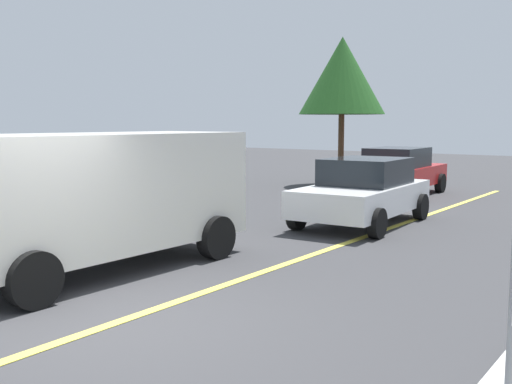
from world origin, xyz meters
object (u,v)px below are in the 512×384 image
object	(u,v)px
white_van	(94,192)
tree_centre_verge	(342,76)
car_white_near_curb	(363,191)
car_red_approaching	(399,171)

from	to	relation	value
white_van	tree_centre_verge	size ratio (longest dim) A/B	0.95
white_van	tree_centre_verge	distance (m)	14.42
car_white_near_curb	tree_centre_verge	xyz separation A→B (m)	(7.28, 4.52, 3.29)
car_red_approaching	car_white_near_curb	size ratio (longest dim) A/B	1.06
white_van	car_white_near_curb	size ratio (longest dim) A/B	1.22
white_van	car_red_approaching	distance (m)	12.24
car_red_approaching	white_van	bearing A→B (deg)	-179.83
car_red_approaching	tree_centre_verge	size ratio (longest dim) A/B	0.83
car_white_near_curb	white_van	bearing A→B (deg)	167.10
white_van	car_white_near_curb	distance (m)	6.72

